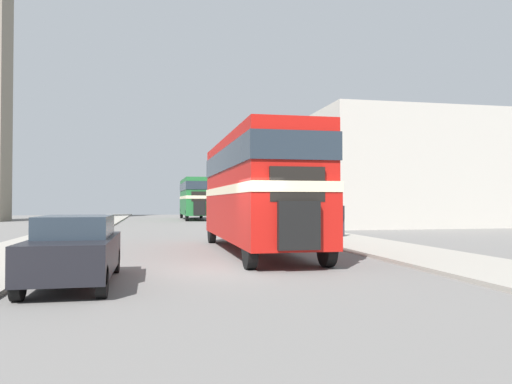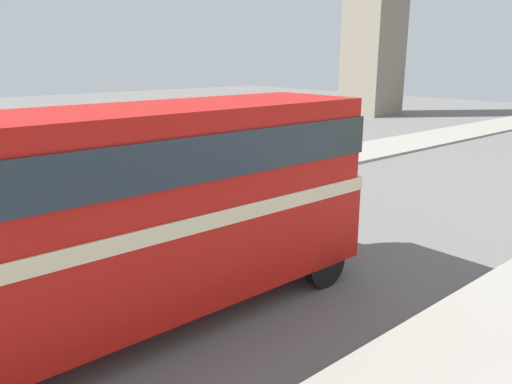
% 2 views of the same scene
% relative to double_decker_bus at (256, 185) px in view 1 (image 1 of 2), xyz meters
% --- Properties ---
extents(ground_plane, '(120.00, 120.00, 0.00)m').
position_rel_double_decker_bus_xyz_m(ground_plane, '(-1.65, -4.68, -2.49)').
color(ground_plane, slate).
extents(sidewalk_right, '(3.50, 120.00, 0.12)m').
position_rel_double_decker_bus_xyz_m(sidewalk_right, '(5.10, -4.68, -2.43)').
color(sidewalk_right, gray).
rests_on(sidewalk_right, ground_plane).
extents(double_decker_bus, '(2.55, 11.09, 4.17)m').
position_rel_double_decker_bus_xyz_m(double_decker_bus, '(0.00, 0.00, 0.00)').
color(double_decker_bus, '#B2140F').
rests_on(double_decker_bus, ground_plane).
extents(bus_distant, '(2.54, 11.12, 4.25)m').
position_rel_double_decker_bus_xyz_m(bus_distant, '(0.59, 34.60, 0.04)').
color(bus_distant, '#1E602D').
rests_on(bus_distant, ground_plane).
extents(car_parked_near, '(1.72, 4.39, 1.54)m').
position_rel_double_decker_bus_xyz_m(car_parked_near, '(-5.47, -6.22, -1.70)').
color(car_parked_near, black).
rests_on(car_parked_near, ground_plane).
extents(pedestrian_walking, '(0.36, 0.36, 1.78)m').
position_rel_double_decker_bus_xyz_m(pedestrian_walking, '(5.53, 5.60, -1.37)').
color(pedestrian_walking, '#282833').
rests_on(pedestrian_walking, sidewalk_right).
extents(shop_building_block, '(17.69, 10.10, 8.59)m').
position_rel_double_decker_bus_xyz_m(shop_building_block, '(16.97, 17.58, 1.80)').
color(shop_building_block, '#B2ADA3').
rests_on(shop_building_block, ground_plane).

